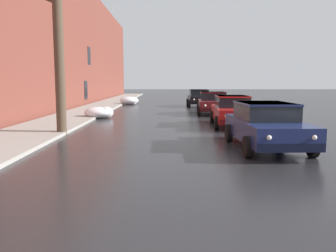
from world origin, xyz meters
name	(u,v)px	position (x,y,z in m)	size (l,w,h in m)	color
left_sidewalk_slab	(67,119)	(-6.00, 18.00, 0.06)	(2.91, 80.00, 0.12)	gray
brick_townhouse_facade	(26,18)	(-7.95, 18.00, 5.36)	(0.63, 80.00, 10.72)	brown
snow_bank_near_corner_left	(100,113)	(-4.39, 19.04, 0.32)	(1.67, 1.26, 0.66)	white
snow_bank_mid_block_left	(129,101)	(-3.97, 31.11, 0.35)	(1.71, 1.27, 0.72)	white
bare_tree_second_along_sidewalk	(59,32)	(-4.69, 12.71, 3.93)	(3.59, 1.93, 7.40)	#4C3D2D
sedan_darkblue_approaching_near_lane	(266,124)	(2.47, 9.80, 0.75)	(2.02, 4.35, 1.42)	navy
sedan_red_parked_kerbside_close	(232,110)	(2.45, 15.35, 0.75)	(2.00, 4.33, 1.42)	red
sedan_maroon_parked_kerbside_mid	(213,102)	(2.36, 21.49, 0.75)	(2.17, 3.98, 1.42)	maroon
sedan_black_parked_far_down_block	(199,98)	(2.12, 28.63, 0.75)	(1.94, 3.97, 1.42)	black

